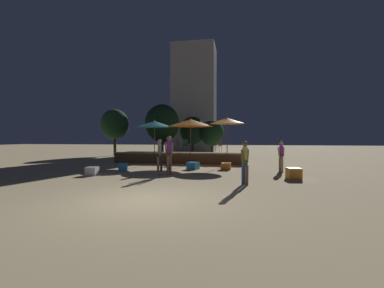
# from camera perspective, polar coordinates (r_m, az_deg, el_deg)

# --- Properties ---
(ground_plane) EXTENTS (120.00, 120.00, 0.00)m
(ground_plane) POSITION_cam_1_polar(r_m,az_deg,el_deg) (7.57, -10.58, -12.26)
(ground_plane) COLOR #D1B784
(wooden_deck) EXTENTS (9.21, 2.54, 0.78)m
(wooden_deck) POSITION_cam_1_polar(r_m,az_deg,el_deg) (18.84, -2.48, -3.02)
(wooden_deck) COLOR brown
(wooden_deck) RESTS_ON ground
(patio_umbrella_0) EXTENTS (2.48, 2.48, 3.03)m
(patio_umbrella_0) POSITION_cam_1_polar(r_m,az_deg,el_deg) (17.79, -8.36, 4.39)
(patio_umbrella_0) COLOR brown
(patio_umbrella_0) RESTS_ON ground
(patio_umbrella_1) EXTENTS (2.26, 2.26, 3.17)m
(patio_umbrella_1) POSITION_cam_1_polar(r_m,az_deg,el_deg) (16.90, 7.83, 5.11)
(patio_umbrella_1) COLOR brown
(patio_umbrella_1) RESTS_ON ground
(patio_umbrella_2) EXTENTS (2.95, 2.95, 3.11)m
(patio_umbrella_2) POSITION_cam_1_polar(r_m,az_deg,el_deg) (17.10, -0.31, 4.72)
(patio_umbrella_2) COLOR brown
(patio_umbrella_2) RESTS_ON ground
(cube_seat_0) EXTENTS (0.63, 0.63, 0.48)m
(cube_seat_0) POSITION_cam_1_polar(r_m,az_deg,el_deg) (12.01, 21.67, -6.11)
(cube_seat_0) COLOR orange
(cube_seat_0) RESTS_ON ground
(cube_seat_1) EXTENTS (0.73, 0.73, 0.41)m
(cube_seat_1) POSITION_cam_1_polar(r_m,az_deg,el_deg) (14.71, 0.22, -4.82)
(cube_seat_1) COLOR #2D9EDB
(cube_seat_1) RESTS_ON ground
(cube_seat_2) EXTENTS (0.57, 0.57, 0.38)m
(cube_seat_2) POSITION_cam_1_polar(r_m,az_deg,el_deg) (14.67, 7.56, -4.90)
(cube_seat_2) COLOR orange
(cube_seat_2) RESTS_ON ground
(cube_seat_3) EXTENTS (0.60, 0.60, 0.43)m
(cube_seat_3) POSITION_cam_1_polar(r_m,az_deg,el_deg) (14.38, -15.09, -4.96)
(cube_seat_3) COLOR #2D9EDB
(cube_seat_3) RESTS_ON ground
(cube_seat_4) EXTENTS (0.55, 0.55, 0.40)m
(cube_seat_4) POSITION_cam_1_polar(r_m,az_deg,el_deg) (13.20, -21.31, -5.63)
(cube_seat_4) COLOR white
(cube_seat_4) RESTS_ON ground
(person_0) EXTENTS (0.52, 0.30, 1.87)m
(person_0) POSITION_cam_1_polar(r_m,az_deg,el_deg) (12.50, -5.13, -2.03)
(person_0) COLOR #997051
(person_0) RESTS_ON ground
(person_1) EXTENTS (0.29, 0.52, 1.70)m
(person_1) POSITION_cam_1_polar(r_m,az_deg,el_deg) (13.91, -7.21, -2.21)
(person_1) COLOR tan
(person_1) RESTS_ON ground
(person_2) EXTENTS (0.41, 0.29, 1.61)m
(person_2) POSITION_cam_1_polar(r_m,az_deg,el_deg) (14.39, 19.20, -2.43)
(person_2) COLOR #72664C
(person_2) RESTS_ON ground
(person_3) EXTENTS (0.35, 0.42, 1.65)m
(person_3) POSITION_cam_1_polar(r_m,az_deg,el_deg) (9.92, 11.70, -3.86)
(person_3) COLOR #2D4C7F
(person_3) RESTS_ON ground
(bistro_chair_0) EXTENTS (0.43, 0.43, 0.90)m
(bistro_chair_0) POSITION_cam_1_polar(r_m,az_deg,el_deg) (18.31, -1.57, -0.09)
(bistro_chair_0) COLOR #1E4C47
(bistro_chair_0) RESTS_ON wooden_deck
(bistro_chair_1) EXTENTS (0.46, 0.46, 0.90)m
(bistro_chair_1) POSITION_cam_1_polar(r_m,az_deg,el_deg) (18.63, 6.18, -0.08)
(bistro_chair_1) COLOR #47474C
(bistro_chair_1) RESTS_ON wooden_deck
(bistro_chair_2) EXTENTS (0.48, 0.48, 0.90)m
(bistro_chair_2) POSITION_cam_1_polar(r_m,az_deg,el_deg) (19.70, -3.48, 0.00)
(bistro_chair_2) COLOR #47474C
(bistro_chair_2) RESTS_ON wooden_deck
(frisbee_disc) EXTENTS (0.25, 0.25, 0.03)m
(frisbee_disc) POSITION_cam_1_polar(r_m,az_deg,el_deg) (12.52, -7.07, -6.76)
(frisbee_disc) COLOR #E54C99
(frisbee_disc) RESTS_ON ground
(background_tree_0) EXTENTS (3.45, 3.45, 5.17)m
(background_tree_0) POSITION_cam_1_polar(r_m,az_deg,el_deg) (25.98, -6.62, 4.59)
(background_tree_0) COLOR #3D2B1C
(background_tree_0) RESTS_ON ground
(background_tree_1) EXTENTS (2.82, 2.82, 4.75)m
(background_tree_1) POSITION_cam_1_polar(r_m,az_deg,el_deg) (27.49, -16.79, 4.19)
(background_tree_1) COLOR #3D2B1C
(background_tree_1) RESTS_ON ground
(background_tree_2) EXTENTS (2.76, 2.76, 4.13)m
(background_tree_2) POSITION_cam_1_polar(r_m,az_deg,el_deg) (28.08, 0.13, 3.00)
(background_tree_2) COLOR #3D2B1C
(background_tree_2) RESTS_ON ground
(background_tree_3) EXTENTS (2.52, 2.52, 3.70)m
(background_tree_3) POSITION_cam_1_polar(r_m,az_deg,el_deg) (27.40, 4.48, 2.41)
(background_tree_3) COLOR #3D2B1C
(background_tree_3) RESTS_ON ground
(distant_building) EXTENTS (5.50, 4.49, 14.01)m
(distant_building) POSITION_cam_1_polar(r_m,az_deg,el_deg) (34.83, 0.59, 9.94)
(distant_building) COLOR gray
(distant_building) RESTS_ON ground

